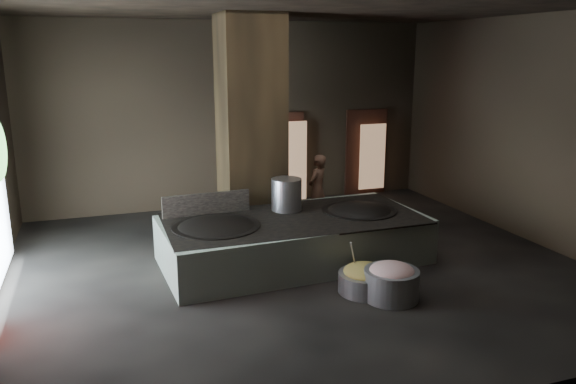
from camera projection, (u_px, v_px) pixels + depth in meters
name	position (u px, v px, depth m)	size (l,w,h in m)	color
floor	(296.00, 268.00, 10.21)	(10.00, 9.00, 0.10)	black
ceiling	(298.00, 2.00, 9.10)	(10.00, 9.00, 0.10)	black
back_wall	(234.00, 115.00, 13.83)	(10.00, 0.10, 4.50)	black
front_wall	(456.00, 212.00, 5.48)	(10.00, 0.10, 4.50)	black
right_wall	(533.00, 130.00, 11.26)	(0.10, 9.00, 4.50)	black
pillar	(251.00, 129.00, 11.30)	(1.20, 1.20, 4.50)	black
hearth_platform	(294.00, 240.00, 10.33)	(4.73, 2.26, 0.82)	silver
platform_cap	(294.00, 219.00, 10.23)	(4.63, 2.22, 0.03)	black
wok_left	(216.00, 231.00, 9.74)	(1.49, 1.49, 0.41)	black
wok_left_rim	(216.00, 227.00, 9.72)	(1.52, 1.52, 0.05)	black
wok_right	(359.00, 214.00, 10.72)	(1.39, 1.39, 0.39)	black
wok_right_rim	(359.00, 211.00, 10.70)	(1.42, 1.42, 0.05)	black
stock_pot	(286.00, 195.00, 10.67)	(0.58, 0.58, 0.62)	#B9BBC1
splash_guard	(207.00, 204.00, 10.40)	(1.65, 0.06, 0.41)	black
cook	(317.00, 189.00, 12.55)	(0.57, 0.37, 1.57)	brown
veg_basin	(365.00, 282.00, 9.04)	(0.88, 0.88, 0.32)	gray
veg_fill	(366.00, 271.00, 8.99)	(0.72, 0.72, 0.22)	#89A24E
ladle	(354.00, 258.00, 9.04)	(0.03, 0.03, 0.70)	#B9BBC1
meat_basin	(391.00, 284.00, 8.77)	(0.86, 0.86, 0.47)	gray
meat_fill	(392.00, 272.00, 8.72)	(0.72, 0.72, 0.27)	#C47678
doorway_near	(282.00, 159.00, 14.39)	(1.18, 0.08, 2.38)	black
doorway_near_glow	(291.00, 161.00, 14.32)	(0.86, 0.04, 2.04)	#8C6647
doorway_far	(366.00, 154.00, 15.16)	(1.18, 0.08, 2.38)	black
doorway_far_glow	(372.00, 157.00, 14.96)	(0.74, 0.04, 1.75)	#8C6647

